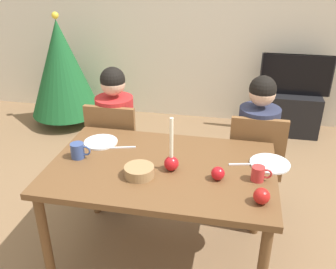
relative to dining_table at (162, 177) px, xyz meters
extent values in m
plane|color=brown|center=(0.00, 0.00, -0.67)|extent=(7.68, 7.68, 0.00)
cube|color=beige|center=(0.00, 2.60, 0.63)|extent=(6.40, 0.10, 2.60)
cube|color=brown|center=(0.00, 0.00, 0.06)|extent=(1.40, 0.90, 0.04)
cylinder|color=brown|center=(-0.64, -0.39, -0.31)|extent=(0.06, 0.06, 0.71)
cylinder|color=brown|center=(-0.64, 0.39, -0.31)|extent=(0.06, 0.06, 0.71)
cylinder|color=brown|center=(0.64, 0.39, -0.31)|extent=(0.06, 0.06, 0.71)
cube|color=brown|center=(-0.52, 0.69, -0.24)|extent=(0.40, 0.40, 0.04)
cube|color=brown|center=(-0.52, 0.51, 0.01)|extent=(0.40, 0.04, 0.45)
cylinder|color=brown|center=(-0.35, 0.86, -0.46)|extent=(0.04, 0.04, 0.41)
cylinder|color=brown|center=(-0.69, 0.86, -0.46)|extent=(0.04, 0.04, 0.41)
cylinder|color=brown|center=(-0.35, 0.52, -0.46)|extent=(0.04, 0.04, 0.41)
cylinder|color=brown|center=(-0.69, 0.52, -0.46)|extent=(0.04, 0.04, 0.41)
cube|color=brown|center=(0.60, 0.69, -0.24)|extent=(0.40, 0.40, 0.04)
cube|color=brown|center=(0.60, 0.51, 0.01)|extent=(0.40, 0.04, 0.45)
cylinder|color=brown|center=(0.77, 0.86, -0.46)|extent=(0.04, 0.04, 0.41)
cylinder|color=brown|center=(0.43, 0.86, -0.46)|extent=(0.04, 0.04, 0.41)
cylinder|color=brown|center=(0.77, 0.52, -0.46)|extent=(0.04, 0.04, 0.41)
cylinder|color=brown|center=(0.43, 0.52, -0.46)|extent=(0.04, 0.04, 0.41)
cube|color=#33384C|center=(-0.52, 0.64, -0.44)|extent=(0.28, 0.28, 0.45)
cylinder|color=#AD2323|center=(-0.52, 0.64, 0.02)|extent=(0.30, 0.30, 0.48)
sphere|color=tan|center=(-0.52, 0.64, 0.38)|extent=(0.19, 0.19, 0.19)
sphere|color=black|center=(-0.52, 0.64, 0.41)|extent=(0.19, 0.19, 0.19)
cube|color=#33384C|center=(0.60, 0.64, -0.44)|extent=(0.28, 0.28, 0.45)
cylinder|color=#282D47|center=(0.60, 0.64, 0.02)|extent=(0.30, 0.30, 0.48)
sphere|color=tan|center=(0.60, 0.64, 0.38)|extent=(0.19, 0.19, 0.19)
sphere|color=black|center=(0.60, 0.64, 0.41)|extent=(0.19, 0.19, 0.19)
cube|color=black|center=(1.05, 2.30, -0.43)|extent=(0.64, 0.40, 0.48)
cube|color=black|center=(1.05, 2.30, 0.04)|extent=(0.79, 0.04, 0.46)
cube|color=black|center=(1.05, 2.30, 0.04)|extent=(0.76, 0.05, 0.46)
cylinder|color=brown|center=(-1.67, 2.04, -0.60)|extent=(0.08, 0.08, 0.14)
cone|color=#195628|center=(-1.67, 2.04, 0.04)|extent=(0.84, 0.84, 1.14)
sphere|color=yellow|center=(-1.67, 2.04, 0.65)|extent=(0.08, 0.08, 0.08)
sphere|color=red|center=(0.07, -0.04, 0.13)|extent=(0.09, 0.09, 0.09)
cylinder|color=#EFE5C6|center=(0.07, -0.04, 0.30)|extent=(0.02, 0.02, 0.26)
cylinder|color=silver|center=(-0.48, 0.22, 0.09)|extent=(0.23, 0.23, 0.01)
cylinder|color=silver|center=(0.66, 0.15, 0.09)|extent=(0.25, 0.25, 0.01)
cylinder|color=#33477F|center=(-0.55, -0.01, 0.13)|extent=(0.09, 0.09, 0.10)
torus|color=#33477F|center=(-0.50, -0.01, 0.14)|extent=(0.07, 0.01, 0.07)
cylinder|color=#B72D2D|center=(0.58, -0.05, 0.13)|extent=(0.08, 0.08, 0.09)
torus|color=#B72D2D|center=(0.63, -0.05, 0.13)|extent=(0.06, 0.01, 0.06)
cube|color=silver|center=(-0.31, 0.17, 0.09)|extent=(0.18, 0.06, 0.01)
cube|color=silver|center=(0.50, 0.11, 0.09)|extent=(0.18, 0.05, 0.01)
cylinder|color=#99754C|center=(-0.10, -0.14, 0.11)|extent=(0.18, 0.18, 0.06)
sphere|color=red|center=(0.35, -0.09, 0.12)|extent=(0.08, 0.08, 0.08)
sphere|color=#AC1916|center=(0.60, -0.27, 0.13)|extent=(0.09, 0.09, 0.09)
camera|label=1|loc=(0.43, -1.92, 1.27)|focal=39.30mm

